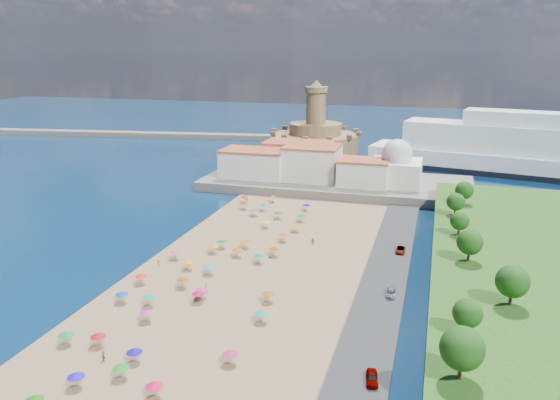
% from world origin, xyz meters
% --- Properties ---
extents(ground, '(700.00, 700.00, 0.00)m').
position_xyz_m(ground, '(0.00, 0.00, 0.00)').
color(ground, '#071938').
rests_on(ground, ground).
extents(terrace, '(90.00, 36.00, 3.00)m').
position_xyz_m(terrace, '(10.00, 73.00, 1.50)').
color(terrace, '#59544C').
rests_on(terrace, ground).
extents(jetty, '(18.00, 70.00, 2.40)m').
position_xyz_m(jetty, '(-12.00, 108.00, 1.20)').
color(jetty, '#59544C').
rests_on(jetty, ground).
extents(breakwater, '(199.03, 34.77, 2.60)m').
position_xyz_m(breakwater, '(-110.00, 153.00, 1.30)').
color(breakwater, '#59544C').
rests_on(breakwater, ground).
extents(waterfront_buildings, '(57.00, 29.00, 11.00)m').
position_xyz_m(waterfront_buildings, '(-3.05, 73.64, 7.88)').
color(waterfront_buildings, silver).
rests_on(waterfront_buildings, terrace).
extents(domed_building, '(16.00, 16.00, 15.00)m').
position_xyz_m(domed_building, '(30.00, 71.00, 8.97)').
color(domed_building, silver).
rests_on(domed_building, terrace).
extents(fortress, '(40.00, 40.00, 32.40)m').
position_xyz_m(fortress, '(-12.00, 138.00, 6.68)').
color(fortress, '#97784B').
rests_on(fortress, ground).
extents(cruise_ship, '(134.19, 45.32, 29.02)m').
position_xyz_m(cruise_ship, '(82.08, 110.15, 8.59)').
color(cruise_ship, black).
rests_on(cruise_ship, ground).
extents(beach_parasols, '(31.25, 117.50, 2.20)m').
position_xyz_m(beach_parasols, '(-0.79, -11.29, 2.15)').
color(beach_parasols, gray).
rests_on(beach_parasols, beach).
extents(beachgoers, '(31.05, 103.47, 1.90)m').
position_xyz_m(beachgoers, '(-0.33, -13.52, 1.15)').
color(beachgoers, tan).
rests_on(beachgoers, beach).
extents(parked_cars, '(2.30, 57.39, 1.41)m').
position_xyz_m(parked_cars, '(36.00, -9.65, 1.35)').
color(parked_cars, gray).
rests_on(parked_cars, promenade).
extents(hillside_trees, '(14.53, 104.83, 7.15)m').
position_xyz_m(hillside_trees, '(49.56, -9.90, 9.81)').
color(hillside_trees, '#382314').
rests_on(hillside_trees, hillside).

